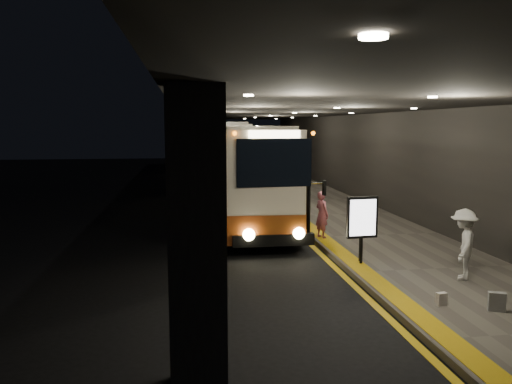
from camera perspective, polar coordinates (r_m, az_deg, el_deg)
ground at (r=15.56m, az=-1.80°, el=-6.71°), size 90.00×90.00×0.00m
lane_line_white at (r=20.35m, az=-8.41°, el=-3.36°), size 0.12×50.00×0.01m
kerb_stripe_yellow at (r=20.74m, az=3.15°, el=-3.08°), size 0.18×50.00×0.01m
sidewalk at (r=21.32m, az=9.49°, el=-2.69°), size 4.50×50.00×0.15m
tactile_strip at (r=20.81m, az=4.50°, el=-2.63°), size 0.50×50.00×0.01m
terminal_wall at (r=21.79m, az=15.34°, el=5.11°), size 0.10×50.00×6.00m
support_columns at (r=19.05m, az=-7.65°, el=2.58°), size 0.80×24.80×4.40m
canopy at (r=20.42m, az=3.66°, el=9.71°), size 9.00×50.00×0.40m
coach_main at (r=20.07m, az=-0.89°, el=1.72°), size 3.04×12.04×3.72m
coach_second at (r=33.10m, az=-3.57°, el=4.20°), size 3.19×12.61×3.93m
coach_third at (r=46.03m, az=-4.68°, el=5.20°), size 3.54×12.96×4.02m
passenger_boarding at (r=16.62m, az=7.54°, el=-2.57°), size 0.56×0.67×1.56m
passenger_waiting_white at (r=13.07m, az=22.64°, el=-5.53°), size 1.04×1.21×1.72m
bag_polka at (r=11.29m, az=25.82°, el=-11.23°), size 0.35×0.25×0.39m
bag_plain at (r=11.22m, az=20.45°, el=-11.39°), size 0.23×0.16×0.27m
info_sign at (r=13.59m, az=12.04°, el=-2.99°), size 0.87×0.19×1.83m
stanchion_post at (r=13.95m, az=11.79°, el=-5.64°), size 0.05×0.05×1.08m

